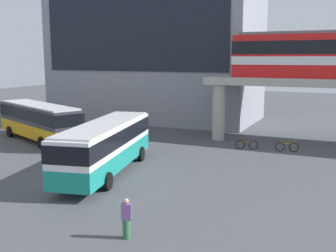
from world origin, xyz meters
TOP-DOWN VIEW (x-y plane):
  - ground_plane at (0.00, 10.00)m, footprint 120.00×120.00m
  - station_building at (-6.70, 24.85)m, footprint 23.48×11.53m
  - bus_main at (0.94, 2.12)m, footprint 4.78×11.33m
  - bus_secondary at (-9.83, 8.25)m, footprint 11.13×6.78m
  - bicycle_brown at (7.33, 12.53)m, footprint 1.72×0.62m
  - bicycle_orange at (10.35, 13.00)m, footprint 1.75×0.51m
  - pedestrian_at_kerb at (6.80, -5.49)m, footprint 0.47×0.40m

SIDE VIEW (x-z plane):
  - ground_plane at x=0.00m, z-range 0.00..0.00m
  - bicycle_brown at x=7.33m, z-range -0.16..0.88m
  - bicycle_orange at x=10.35m, z-range -0.16..0.88m
  - pedestrian_at_kerb at x=6.80m, z-range -0.05..1.62m
  - bus_main at x=0.94m, z-range 0.38..3.60m
  - bus_secondary at x=-9.83m, z-range 0.38..3.60m
  - station_building at x=-6.70m, z-range 0.00..21.30m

